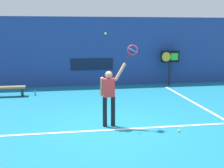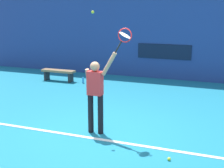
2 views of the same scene
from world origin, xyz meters
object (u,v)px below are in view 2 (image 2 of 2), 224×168
object	(u,v)px
tennis_player	(96,91)
court_bench	(58,73)
spare_ball	(169,159)
tennis_ball	(93,12)
water_bottle	(83,80)
tennis_racket	(124,37)

from	to	relation	value
tennis_player	court_bench	xyz separation A→B (m)	(-3.73, 4.60, -0.67)
spare_ball	tennis_ball	bearing A→B (deg)	155.64
water_bottle	tennis_racket	bearing A→B (deg)	-54.22
tennis_racket	court_bench	bearing A→B (deg)	133.78
tennis_ball	spare_ball	xyz separation A→B (m)	(1.99, -0.90, -2.74)
tennis_racket	water_bottle	xyz separation A→B (m)	(-3.32, 4.61, -2.15)
tennis_player	water_bottle	world-z (taller)	tennis_player
water_bottle	tennis_player	bearing A→B (deg)	-60.21
tennis_player	water_bottle	xyz separation A→B (m)	(-2.63, 4.60, -0.89)
tennis_player	tennis_ball	size ratio (longest dim) A/B	28.46
spare_ball	water_bottle	bearing A→B (deg)	129.96
tennis_player	spare_ball	world-z (taller)	tennis_player
tennis_ball	spare_ball	world-z (taller)	tennis_ball
tennis_player	water_bottle	size ratio (longest dim) A/B	8.06
tennis_racket	tennis_ball	world-z (taller)	tennis_ball
tennis_ball	court_bench	distance (m)	6.30
tennis_racket	tennis_ball	size ratio (longest dim) A/B	8.95
water_bottle	spare_ball	distance (m)	7.08
court_bench	spare_ball	xyz separation A→B (m)	(5.64, -5.42, -0.30)
court_bench	spare_ball	world-z (taller)	court_bench
water_bottle	spare_ball	xyz separation A→B (m)	(4.54, -5.42, -0.09)
tennis_ball	spare_ball	bearing A→B (deg)	-24.36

